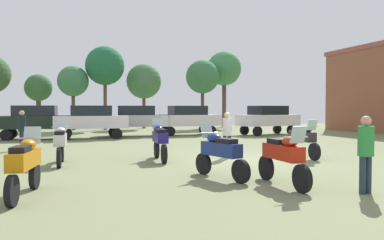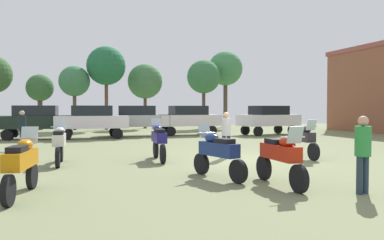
# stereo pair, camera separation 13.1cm
# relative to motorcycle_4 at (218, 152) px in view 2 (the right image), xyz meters

# --- Properties ---
(ground_plane) EXTENTS (44.00, 52.00, 0.02)m
(ground_plane) POSITION_rel_motorcycle_4_xyz_m (2.20, 3.35, -0.72)
(ground_plane) COLOR #737B53
(motorcycle_4) EXTENTS (0.83, 2.12, 1.44)m
(motorcycle_4) POSITION_rel_motorcycle_4_xyz_m (0.00, 0.00, 0.00)
(motorcycle_4) COLOR black
(motorcycle_4) RESTS_ON ground
(motorcycle_7) EXTENTS (0.62, 2.26, 1.47)m
(motorcycle_7) POSITION_rel_motorcycle_4_xyz_m (1.08, -1.37, 0.02)
(motorcycle_7) COLOR black
(motorcycle_7) RESTS_ON ground
(motorcycle_9) EXTENTS (0.62, 2.10, 1.48)m
(motorcycle_9) POSITION_rel_motorcycle_4_xyz_m (-4.11, 3.90, 0.02)
(motorcycle_9) COLOR black
(motorcycle_9) RESTS_ON ground
(motorcycle_10) EXTENTS (0.62, 2.23, 1.46)m
(motorcycle_10) POSITION_rel_motorcycle_4_xyz_m (4.49, 2.98, 0.01)
(motorcycle_10) COLOR black
(motorcycle_10) RESTS_ON ground
(motorcycle_11) EXTENTS (0.62, 2.22, 1.49)m
(motorcycle_11) POSITION_rel_motorcycle_4_xyz_m (-0.77, 3.87, 0.03)
(motorcycle_11) COLOR black
(motorcycle_11) RESTS_ON ground
(motorcycle_12) EXTENTS (0.69, 2.25, 1.45)m
(motorcycle_12) POSITION_rel_motorcycle_4_xyz_m (-4.71, -0.72, 0.01)
(motorcycle_12) COLOR black
(motorcycle_12) RESTS_ON ground
(car_1) EXTENTS (4.43, 2.13, 2.00)m
(car_1) POSITION_rel_motorcycle_4_xyz_m (-5.80, 15.07, 0.46)
(car_1) COLOR black
(car_1) RESTS_ON ground
(car_2) EXTENTS (4.39, 2.02, 2.00)m
(car_2) POSITION_rel_motorcycle_4_xyz_m (3.82, 15.67, 0.46)
(car_2) COLOR black
(car_2) RESTS_ON ground
(car_4) EXTENTS (4.57, 2.59, 2.00)m
(car_4) POSITION_rel_motorcycle_4_xyz_m (9.18, 14.25, 0.46)
(car_4) COLOR black
(car_4) RESTS_ON ground
(car_5) EXTENTS (4.35, 1.93, 2.00)m
(car_5) POSITION_rel_motorcycle_4_xyz_m (-2.60, 14.60, 0.46)
(car_5) COLOR black
(car_5) RESTS_ON ground
(car_6) EXTENTS (4.54, 2.50, 2.00)m
(car_6) POSITION_rel_motorcycle_4_xyz_m (0.37, 15.91, 0.46)
(car_6) COLOR black
(car_6) RESTS_ON ground
(person_1) EXTENTS (0.47, 0.47, 1.75)m
(person_1) POSITION_rel_motorcycle_4_xyz_m (-5.85, 9.00, 0.32)
(person_1) COLOR #262C44
(person_1) RESTS_ON ground
(person_2) EXTENTS (0.43, 0.43, 1.71)m
(person_2) POSITION_rel_motorcycle_4_xyz_m (1.81, 3.88, 0.29)
(person_2) COLOR #2F274E
(person_2) RESTS_ON ground
(person_3) EXTENTS (0.38, 0.38, 1.70)m
(person_3) POSITION_rel_motorcycle_4_xyz_m (2.36, -2.64, 0.29)
(person_3) COLOR #233341
(person_3) RESTS_ON ground
(tree_2) EXTENTS (2.54, 2.54, 5.35)m
(tree_2) POSITION_rel_motorcycle_4_xyz_m (-3.60, 24.02, 3.33)
(tree_2) COLOR #503E37
(tree_2) RESTS_ON ground
(tree_3) EXTENTS (3.26, 3.26, 7.24)m
(tree_3) POSITION_rel_motorcycle_4_xyz_m (10.22, 24.78, 4.84)
(tree_3) COLOR #4E3D33
(tree_3) RESTS_ON ground
(tree_5) EXTENTS (3.12, 3.12, 5.79)m
(tree_5) POSITION_rel_motorcycle_4_xyz_m (2.49, 24.89, 3.50)
(tree_5) COLOR brown
(tree_5) RESTS_ON ground
(tree_6) EXTENTS (2.24, 2.24, 4.65)m
(tree_6) POSITION_rel_motorcycle_4_xyz_m (-6.37, 25.07, 2.74)
(tree_6) COLOR #503D35
(tree_6) RESTS_ON ground
(tree_7) EXTENTS (3.28, 3.28, 7.05)m
(tree_7) POSITION_rel_motorcycle_4_xyz_m (-1.01, 23.87, 4.67)
(tree_7) COLOR brown
(tree_7) RESTS_ON ground
(tree_8) EXTENTS (3.01, 3.01, 6.16)m
(tree_8) POSITION_rel_motorcycle_4_xyz_m (7.56, 23.43, 3.91)
(tree_8) COLOR #4E3A37
(tree_8) RESTS_ON ground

